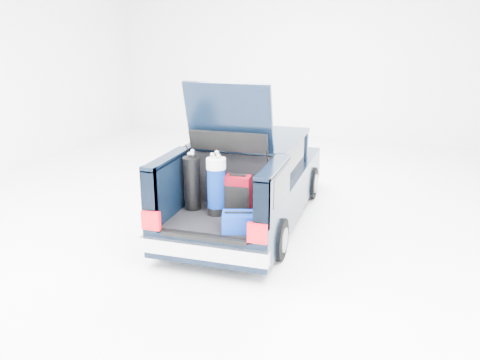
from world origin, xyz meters
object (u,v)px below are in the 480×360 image
(black_golf_bag, at_px, (192,183))
(blue_golf_bag, at_px, (216,186))
(car, at_px, (250,181))
(blue_duffel, at_px, (241,222))
(red_suitcase, at_px, (238,195))

(black_golf_bag, distance_m, blue_golf_bag, 0.42)
(car, bearing_deg, blue_duffel, -77.46)
(blue_duffel, bearing_deg, car, 86.15)
(car, relative_size, red_suitcase, 7.75)
(black_golf_bag, relative_size, blue_golf_bag, 0.95)
(blue_duffel, bearing_deg, red_suitcase, 95.27)
(car, xyz_separation_m, blue_duffel, (0.44, -1.96, 0.05))
(car, distance_m, red_suitcase, 1.40)
(red_suitcase, relative_size, blue_golf_bag, 0.64)
(black_golf_bag, xyz_separation_m, blue_duffel, (0.94, -0.59, -0.28))
(red_suitcase, distance_m, blue_golf_bag, 0.34)
(car, bearing_deg, black_golf_bag, -110.00)
(car, distance_m, blue_golf_bag, 1.51)
(red_suitcase, xyz_separation_m, blue_duffel, (0.23, -0.59, -0.16))
(car, height_order, black_golf_bag, car)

